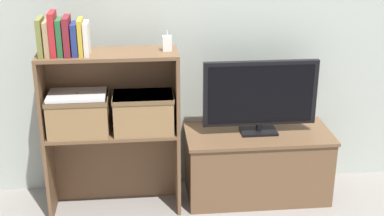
{
  "coord_description": "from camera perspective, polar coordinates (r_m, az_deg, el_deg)",
  "views": [
    {
      "loc": [
        -0.28,
        -2.74,
        1.76
      ],
      "look_at": [
        0.0,
        0.13,
        0.64
      ],
      "focal_mm": 50.0,
      "sensor_mm": 36.0,
      "label": 1
    }
  ],
  "objects": [
    {
      "name": "tv_stand",
      "position": [
        3.39,
        6.93,
        -5.93
      ],
      "size": [
        0.89,
        0.42,
        0.43
      ],
      "color": "brown",
      "rests_on": "ground_plane"
    },
    {
      "name": "book_crimson",
      "position": [
        2.95,
        -14.58,
        7.68
      ],
      "size": [
        0.03,
        0.15,
        0.24
      ],
      "color": "#B22328",
      "rests_on": "bookshelf_upper_tier"
    },
    {
      "name": "book_navy",
      "position": [
        2.94,
        -12.37,
        7.21
      ],
      "size": [
        0.03,
        0.14,
        0.17
      ],
      "color": "navy",
      "rests_on": "bookshelf_upper_tier"
    },
    {
      "name": "storage_basket_left",
      "position": [
        3.09,
        -12.02,
        -0.55
      ],
      "size": [
        0.35,
        0.23,
        0.22
      ],
      "color": "#937047",
      "rests_on": "bookshelf_lower_tier"
    },
    {
      "name": "book_ivory",
      "position": [
        2.94,
        -11.18,
        7.3
      ],
      "size": [
        0.03,
        0.13,
        0.18
      ],
      "color": "silver",
      "rests_on": "bookshelf_upper_tier"
    },
    {
      "name": "ground_plane",
      "position": [
        3.27,
        0.23,
        -11.3
      ],
      "size": [
        16.0,
        16.0,
        0.0
      ],
      "primitive_type": "plane",
      "color": "gray"
    },
    {
      "name": "tv",
      "position": [
        3.21,
        7.29,
        1.37
      ],
      "size": [
        0.69,
        0.14,
        0.45
      ],
      "color": "black",
      "rests_on": "tv_stand"
    },
    {
      "name": "baby_monitor",
      "position": [
        2.96,
        -2.66,
        6.91
      ],
      "size": [
        0.05,
        0.04,
        0.12
      ],
      "color": "white",
      "rests_on": "bookshelf_upper_tier"
    },
    {
      "name": "storage_basket_right",
      "position": [
        3.07,
        -5.2,
        -0.32
      ],
      "size": [
        0.35,
        0.23,
        0.22
      ],
      "color": "#937047",
      "rests_on": "bookshelf_lower_tier"
    },
    {
      "name": "bookshelf_upper_tier",
      "position": [
        3.08,
        -8.74,
        2.93
      ],
      "size": [
        0.77,
        0.26,
        0.47
      ],
      "color": "brown",
      "rests_on": "bookshelf_lower_tier"
    },
    {
      "name": "wall_back",
      "position": [
        3.24,
        -0.54,
        11.33
      ],
      "size": [
        10.0,
        0.05,
        2.4
      ],
      "color": "#B2BCB2",
      "rests_on": "ground_plane"
    },
    {
      "name": "bookshelf_lower_tier",
      "position": [
        3.27,
        -8.26,
        -5.23
      ],
      "size": [
        0.77,
        0.26,
        0.51
      ],
      "color": "brown",
      "rests_on": "ground_plane"
    },
    {
      "name": "book_maroon",
      "position": [
        2.95,
        -13.15,
        7.5
      ],
      "size": [
        0.03,
        0.15,
        0.21
      ],
      "color": "maroon",
      "rests_on": "bookshelf_upper_tier"
    },
    {
      "name": "book_olive",
      "position": [
        2.97,
        -15.81,
        7.31
      ],
      "size": [
        0.03,
        0.16,
        0.2
      ],
      "color": "olive",
      "rests_on": "bookshelf_upper_tier"
    },
    {
      "name": "laptop",
      "position": [
        3.05,
        -12.18,
        1.37
      ],
      "size": [
        0.32,
        0.21,
        0.02
      ],
      "color": "white",
      "rests_on": "storage_basket_left"
    },
    {
      "name": "book_forest",
      "position": [
        2.95,
        -13.88,
        7.35
      ],
      "size": [
        0.03,
        0.12,
        0.2
      ],
      "color": "#286638",
      "rests_on": "bookshelf_upper_tier"
    },
    {
      "name": "book_mustard",
      "position": [
        2.94,
        -11.77,
        7.43
      ],
      "size": [
        0.02,
        0.13,
        0.19
      ],
      "color": "gold",
      "rests_on": "bookshelf_upper_tier"
    },
    {
      "name": "book_tan",
      "position": [
        2.96,
        -15.16,
        7.18
      ],
      "size": [
        0.03,
        0.13,
        0.19
      ],
      "color": "tan",
      "rests_on": "bookshelf_upper_tier"
    }
  ]
}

